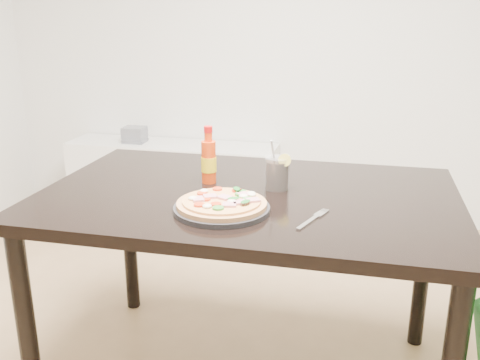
% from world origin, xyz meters
% --- Properties ---
extents(dining_table, '(1.40, 0.90, 0.75)m').
position_xyz_m(dining_table, '(0.07, 0.50, 0.67)').
color(dining_table, black).
rests_on(dining_table, ground).
extents(plate, '(0.30, 0.30, 0.02)m').
position_xyz_m(plate, '(0.03, 0.30, 0.76)').
color(plate, black).
rests_on(plate, dining_table).
extents(pizza, '(0.28, 0.28, 0.03)m').
position_xyz_m(pizza, '(0.03, 0.30, 0.78)').
color(pizza, tan).
rests_on(pizza, plate).
extents(hot_sauce_bottle, '(0.05, 0.05, 0.21)m').
position_xyz_m(hot_sauce_bottle, '(-0.09, 0.57, 0.83)').
color(hot_sauce_bottle, red).
rests_on(hot_sauce_bottle, dining_table).
extents(cola_cup, '(0.09, 0.09, 0.17)m').
position_xyz_m(cola_cup, '(0.16, 0.56, 0.80)').
color(cola_cup, black).
rests_on(cola_cup, dining_table).
extents(fork, '(0.08, 0.18, 0.00)m').
position_xyz_m(fork, '(0.31, 0.30, 0.75)').
color(fork, silver).
rests_on(fork, dining_table).
extents(media_console, '(1.40, 0.34, 0.50)m').
position_xyz_m(media_console, '(-0.80, 2.07, 0.25)').
color(media_console, white).
rests_on(media_console, ground).
extents(cd_stack, '(0.14, 0.12, 0.10)m').
position_xyz_m(cd_stack, '(-1.05, 2.05, 0.55)').
color(cd_stack, slate).
rests_on(cd_stack, media_console).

